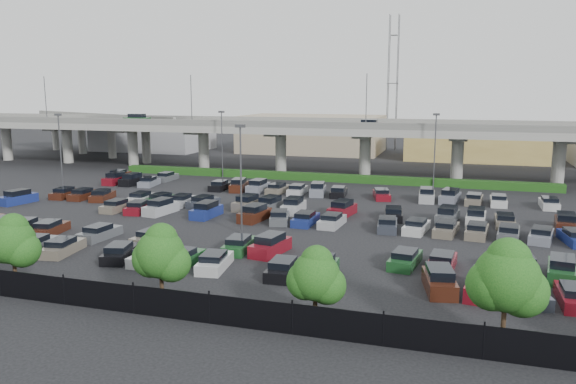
# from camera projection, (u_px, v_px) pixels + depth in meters

# --- Properties ---
(ground) EXTENTS (280.00, 280.00, 0.00)m
(ground) POSITION_uv_depth(u_px,v_px,m) (269.00, 216.00, 60.62)
(ground) COLOR black
(overpass) EXTENTS (150.00, 13.00, 15.80)m
(overpass) POSITION_uv_depth(u_px,v_px,m) (333.00, 131.00, 89.50)
(overpass) COLOR gray
(overpass) RESTS_ON ground
(on_ramp) EXTENTS (50.93, 30.13, 8.80)m
(on_ramp) POSITION_uv_depth(u_px,v_px,m) (98.00, 123.00, 115.01)
(on_ramp) COLOR gray
(on_ramp) RESTS_ON ground
(hedge) EXTENTS (66.00, 1.60, 1.10)m
(hedge) POSITION_uv_depth(u_px,v_px,m) (324.00, 177.00, 84.03)
(hedge) COLOR #194113
(hedge) RESTS_ON ground
(fence) EXTENTS (70.00, 0.10, 2.00)m
(fence) POSITION_uv_depth(u_px,v_px,m) (119.00, 298.00, 34.14)
(fence) COLOR black
(fence) RESTS_ON ground
(tree_row) EXTENTS (65.07, 3.66, 5.94)m
(tree_row) POSITION_uv_depth(u_px,v_px,m) (141.00, 251.00, 34.85)
(tree_row) COLOR #332316
(tree_row) RESTS_ON ground
(parked_cars) EXTENTS (63.07, 41.61, 1.67)m
(parked_cars) POSITION_uv_depth(u_px,v_px,m) (256.00, 217.00, 57.45)
(parked_cars) COLOR #1C4E23
(parked_cars) RESTS_ON ground
(light_poles) EXTENTS (66.90, 48.38, 10.30)m
(light_poles) POSITION_uv_depth(u_px,v_px,m) (240.00, 155.00, 62.59)
(light_poles) COLOR #47474B
(light_poles) RESTS_ON ground
(distant_buildings) EXTENTS (138.00, 24.00, 9.00)m
(distant_buildings) POSITION_uv_depth(u_px,v_px,m) (425.00, 138.00, 114.49)
(distant_buildings) COLOR gray
(distant_buildings) RESTS_ON ground
(comm_tower) EXTENTS (2.40, 2.40, 30.00)m
(comm_tower) POSITION_uv_depth(u_px,v_px,m) (393.00, 81.00, 126.28)
(comm_tower) COLOR #47474B
(comm_tower) RESTS_ON ground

